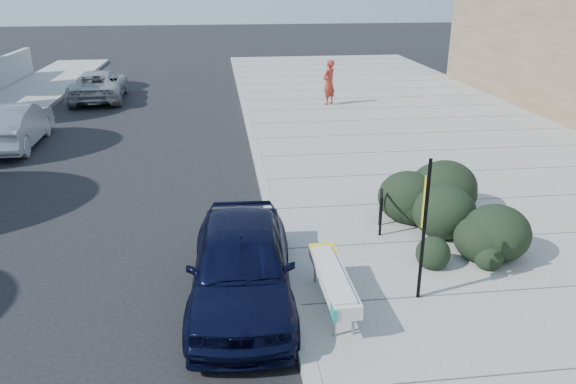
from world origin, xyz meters
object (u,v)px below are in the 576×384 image
wagon_silver (13,125)px  suv_silver (99,85)px  pedestrian (329,82)px  sign_post (424,221)px  bench (333,279)px  sedan_navy (242,264)px  bike_rack (381,208)px

wagon_silver → suv_silver: 7.30m
wagon_silver → suv_silver: bearing=-101.6°
wagon_silver → pedestrian: 11.76m
sign_post → suv_silver: (-8.22, 17.73, -0.86)m
sign_post → pedestrian: 14.91m
bench → sedan_navy: (-1.40, 0.54, 0.06)m
sign_post → sedan_navy: size_ratio=0.57×
bike_rack → suv_silver: 17.26m
sign_post → wagon_silver: 14.23m
bench → suv_silver: (-6.80, 17.82, 0.00)m
bench → pedestrian: 15.21m
bike_rack → sedan_navy: bearing=-128.3°
bike_rack → sign_post: (-0.11, -2.61, 0.86)m
sedan_navy → pedestrian: pedestrian is taller
bench → suv_silver: 19.07m
sign_post → sedan_navy: sign_post is taller
suv_silver → bike_rack: bearing=115.5°
sign_post → pedestrian: (1.42, 14.84, -0.45)m
pedestrian → bench: bearing=35.1°
sedan_navy → pedestrian: size_ratio=2.28×
bench → wagon_silver: bearing=126.4°
bike_rack → sedan_navy: 3.65m
bench → sign_post: (1.43, 0.09, 0.86)m
bench → wagon_silver: (-8.10, 10.64, 0.05)m
bike_rack → sign_post: bearing=-77.1°
sedan_navy → sign_post: bearing=-5.8°
bike_rack → sign_post: sign_post is taller
suv_silver → wagon_silver: bearing=76.4°
pedestrian → bike_rack: bearing=39.8°
bike_rack → wagon_silver: (-9.64, 7.93, 0.05)m
suv_silver → sedan_navy: bearing=104.0°
wagon_silver → suv_silver: wagon_silver is taller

